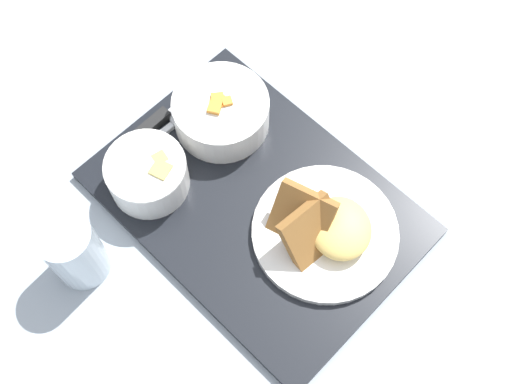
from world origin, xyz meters
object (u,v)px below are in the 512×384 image
at_px(bowl_soup, 147,173).
at_px(spoon, 173,125).
at_px(bowl_salad, 221,111).
at_px(plate_main, 325,230).
at_px(glass_water, 75,253).
at_px(knife, 154,124).

height_order(bowl_soup, spoon, bowl_soup).
bearing_deg(bowl_salad, plate_main, -11.07).
bearing_deg(spoon, plate_main, -82.35).
bearing_deg(glass_water, knife, 108.90).
bearing_deg(bowl_soup, knife, 130.70).
bearing_deg(spoon, glass_water, -161.38).
bearing_deg(bowl_soup, plate_main, 22.46).
xyz_separation_m(plate_main, spoon, (-0.28, -0.01, -0.01)).
relative_size(bowl_soup, glass_water, 0.97).
xyz_separation_m(bowl_salad, spoon, (-0.05, -0.05, -0.03)).
xyz_separation_m(bowl_salad, knife, (-0.07, -0.07, -0.02)).
relative_size(bowl_salad, plate_main, 0.70).
distance_m(bowl_soup, knife, 0.10).
bearing_deg(knife, spoon, -47.79).
bearing_deg(bowl_salad, spoon, -133.95).
relative_size(knife, spoon, 1.28).
distance_m(knife, spoon, 0.03).
bearing_deg(knife, glass_water, -157.87).
height_order(bowl_soup, glass_water, glass_water).
bearing_deg(glass_water, bowl_soup, 94.79).
distance_m(plate_main, spoon, 0.28).
bearing_deg(spoon, knife, 134.91).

